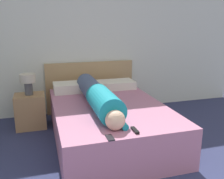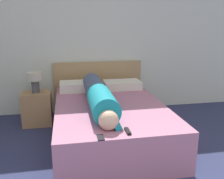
# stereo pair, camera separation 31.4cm
# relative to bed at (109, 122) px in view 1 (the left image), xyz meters

# --- Properties ---
(wall_back) EXTENTS (5.92, 0.06, 2.60)m
(wall_back) POSITION_rel_bed_xyz_m (-0.01, 1.27, 1.05)
(wall_back) COLOR silver
(wall_back) RESTS_ON ground_plane
(bed) EXTENTS (1.44, 2.09, 0.50)m
(bed) POSITION_rel_bed_xyz_m (0.00, 0.00, 0.00)
(bed) COLOR #B2708E
(bed) RESTS_ON ground_plane
(headboard) EXTENTS (1.56, 0.04, 0.90)m
(headboard) POSITION_rel_bed_xyz_m (0.00, 1.20, 0.20)
(headboard) COLOR tan
(headboard) RESTS_ON ground_plane
(nightstand) EXTENTS (0.44, 0.36, 0.52)m
(nightstand) POSITION_rel_bed_xyz_m (-1.03, 0.73, 0.01)
(nightstand) COLOR #A37A51
(nightstand) RESTS_ON ground_plane
(table_lamp) EXTENTS (0.23, 0.23, 0.32)m
(table_lamp) POSITION_rel_bed_xyz_m (-1.03, 0.73, 0.48)
(table_lamp) COLOR #4C4C51
(table_lamp) RESTS_ON nightstand
(person_lying) EXTENTS (0.31, 1.73, 0.31)m
(person_lying) POSITION_rel_bed_xyz_m (-0.16, -0.06, 0.39)
(person_lying) COLOR #DBB293
(person_lying) RESTS_ON bed
(pillow_near_headboard) EXTENTS (0.64, 0.37, 0.14)m
(pillow_near_headboard) POSITION_rel_bed_xyz_m (-0.35, 0.81, 0.32)
(pillow_near_headboard) COLOR silver
(pillow_near_headboard) RESTS_ON bed
(pillow_second) EXTENTS (0.60, 0.37, 0.13)m
(pillow_second) POSITION_rel_bed_xyz_m (0.35, 0.81, 0.31)
(pillow_second) COLOR silver
(pillow_second) RESTS_ON bed
(tv_remote) EXTENTS (0.04, 0.15, 0.02)m
(tv_remote) POSITION_rel_bed_xyz_m (0.02, -0.90, 0.26)
(tv_remote) COLOR black
(tv_remote) RESTS_ON bed
(cell_phone) EXTENTS (0.06, 0.13, 0.01)m
(cell_phone) POSITION_rel_bed_xyz_m (-0.27, -0.98, 0.26)
(cell_phone) COLOR black
(cell_phone) RESTS_ON bed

